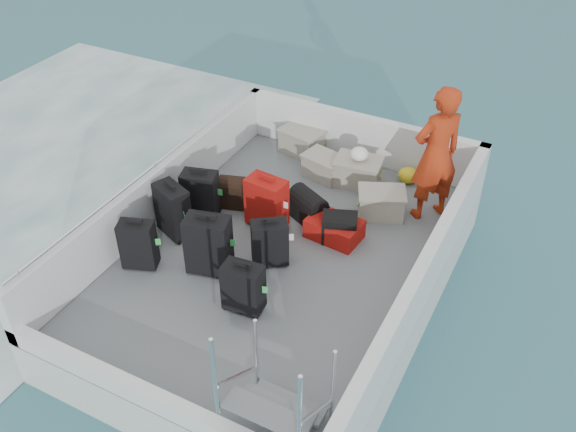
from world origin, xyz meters
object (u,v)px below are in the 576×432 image
object	(u,v)px
suitcase_1	(173,211)
suitcase_5	(267,203)
suitcase_0	(138,245)
crate_3	(381,204)
suitcase_6	(243,288)
suitcase_8	(334,229)
suitcase_7	(270,244)
passenger	(436,154)
suitcase_2	(200,195)
crate_1	(324,167)
suitcase_4	(209,245)
crate_0	(302,142)
crate_2	(358,173)

from	to	relation	value
suitcase_1	suitcase_5	bearing A→B (deg)	58.61
suitcase_0	crate_3	xyz separation A→B (m)	(2.11, 2.21, -0.14)
suitcase_6	suitcase_8	world-z (taller)	suitcase_6
suitcase_7	passenger	bearing A→B (deg)	17.57
suitcase_8	crate_3	distance (m)	0.77
suitcase_0	suitcase_5	world-z (taller)	suitcase_5
suitcase_8	suitcase_6	bearing A→B (deg)	173.07
suitcase_2	crate_1	size ratio (longest dim) A/B	1.23
suitcase_4	passenger	size ratio (longest dim) A/B	0.41
suitcase_1	crate_1	distance (m)	2.28
crate_3	crate_1	bearing A→B (deg)	155.38
suitcase_6	crate_0	distance (m)	3.29
crate_0	crate_1	world-z (taller)	crate_0
suitcase_5	suitcase_7	distance (m)	0.74
suitcase_2	suitcase_6	world-z (taller)	suitcase_2
suitcase_6	passenger	distance (m)	2.90
suitcase_6	suitcase_7	bearing A→B (deg)	93.04
crate_3	suitcase_7	bearing A→B (deg)	-118.67
crate_2	crate_3	xyz separation A→B (m)	(0.54, -0.53, -0.01)
suitcase_4	crate_1	distance (m)	2.40
suitcase_7	crate_1	xyz separation A→B (m)	(-0.22, 1.94, -0.14)
crate_2	passenger	distance (m)	1.31
suitcase_1	crate_0	bearing A→B (deg)	100.32
suitcase_5	suitcase_6	bearing A→B (deg)	-64.79
suitcase_4	suitcase_0	bearing A→B (deg)	-172.25
suitcase_2	crate_3	xyz separation A→B (m)	(2.03, 1.06, -0.15)
suitcase_1	suitcase_4	size ratio (longest dim) A/B	0.93
crate_2	passenger	world-z (taller)	passenger
suitcase_5	crate_1	world-z (taller)	suitcase_5
suitcase_1	crate_3	bearing A→B (deg)	58.32
suitcase_8	crate_3	xyz separation A→B (m)	(0.34, 0.69, 0.04)
suitcase_8	crate_0	world-z (taller)	crate_0
crate_3	passenger	world-z (taller)	passenger
suitcase_4	suitcase_8	world-z (taller)	suitcase_4
suitcase_4	crate_0	xyz separation A→B (m)	(-0.23, 2.81, -0.19)
suitcase_8	suitcase_7	bearing A→B (deg)	155.31
crate_0	suitcase_7	bearing A→B (deg)	-71.88
crate_3	passenger	bearing A→B (deg)	29.97
suitcase_4	suitcase_5	bearing A→B (deg)	66.47
crate_0	suitcase_6	bearing A→B (deg)	-74.28
suitcase_2	suitcase_6	size ratio (longest dim) A/B	1.08
crate_3	passenger	size ratio (longest dim) A/B	0.31
suitcase_6	passenger	size ratio (longest dim) A/B	0.33
suitcase_4	suitcase_7	bearing A→B (deg)	22.94
suitcase_1	passenger	distance (m)	3.26
suitcase_5	crate_0	bearing A→B (deg)	108.33
suitcase_6	passenger	xyz separation A→B (m)	(1.22, 2.56, 0.60)
suitcase_4	suitcase_5	distance (m)	1.06
suitcase_0	suitcase_2	xyz separation A→B (m)	(0.08, 1.15, 0.01)
suitcase_0	suitcase_4	world-z (taller)	suitcase_4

